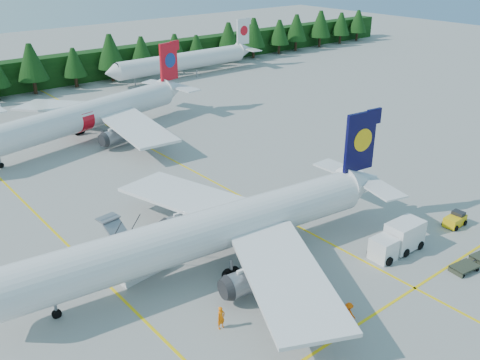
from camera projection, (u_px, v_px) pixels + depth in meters
ground at (315, 283)px, 46.25m from camera, size 320.00×320.00×0.00m
taxi_stripe_a at (66, 243)px, 52.25m from camera, size 0.25×120.00×0.01m
taxi_stripe_b at (227, 189)px, 63.84m from camera, size 0.25×120.00×0.01m
taxi_stripe_cross at (370, 317)px, 42.01m from camera, size 80.00×0.25×0.01m
treeline_hedge at (4, 78)px, 102.90m from camera, size 220.00×4.00×6.00m
airliner_navy at (194, 237)px, 46.49m from camera, size 40.05×32.77×11.67m
airliner_red at (77, 119)px, 77.30m from camera, size 40.08×32.60×11.84m
airliner_far_right at (179, 62)px, 115.08m from camera, size 37.43×4.31×10.89m
airstairs at (137, 263)px, 47.48m from camera, size 4.78×6.50×4.08m
service_truck at (397, 239)px, 50.22m from camera, size 5.95×2.35×2.84m
baggage_tug at (455, 220)px, 55.32m from camera, size 2.58×1.43×1.36m
crew_a at (221, 318)px, 40.44m from camera, size 0.71×0.48×1.90m
crew_c at (349, 313)px, 41.03m from camera, size 0.62×0.82×1.81m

